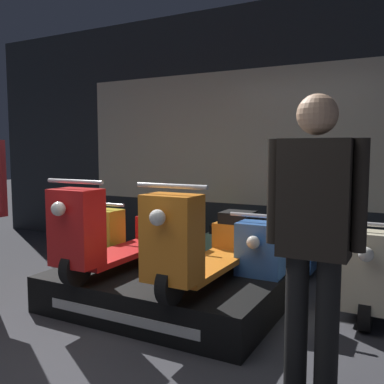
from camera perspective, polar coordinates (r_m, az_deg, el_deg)
ground_plane at (r=3.00m, az=-17.11°, el=-22.39°), size 30.00×30.00×0.00m
shop_wall_back at (r=5.51m, az=7.80°, el=7.69°), size 8.87×0.09×3.20m
display_platform at (r=3.90m, az=-3.62°, el=-12.93°), size 1.96×1.32×0.32m
scooter_display_left at (r=3.97m, az=-9.56°, el=-5.47°), size 0.55×1.64×0.85m
scooter_display_right at (r=3.51m, az=2.02°, el=-6.86°), size 0.55×1.64×0.85m
scooter_backrow_0 at (r=5.08m, az=-7.67°, el=-6.61°), size 0.55×1.64×0.85m
scooter_backrow_1 at (r=4.64m, az=1.11°, el=-7.74°), size 0.55×1.64×0.85m
scooter_backrow_2 at (r=4.33m, az=11.49°, el=-8.84°), size 0.55×1.64×0.85m
scooter_backrow_3 at (r=4.18m, az=23.09°, el=-9.72°), size 0.55×1.64×0.85m
person_right_browsing at (r=2.44m, az=15.98°, el=-4.40°), size 0.54×0.22×1.70m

